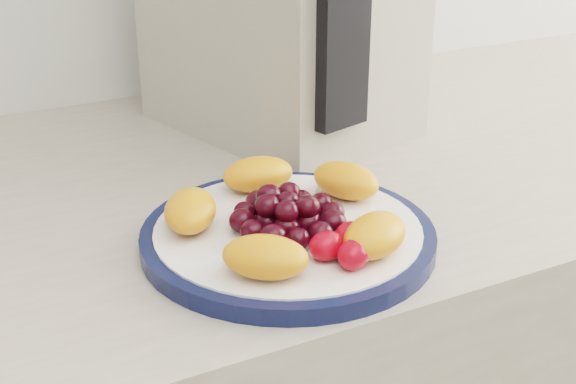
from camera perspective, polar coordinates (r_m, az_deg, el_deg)
plate_rim at (r=0.69m, az=0.00°, el=-3.23°), size 0.25×0.25×0.01m
plate_face at (r=0.69m, az=0.00°, el=-3.16°), size 0.23×0.23×0.02m
fruit_plate at (r=0.67m, az=0.18°, el=-1.49°), size 0.22×0.21×0.03m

